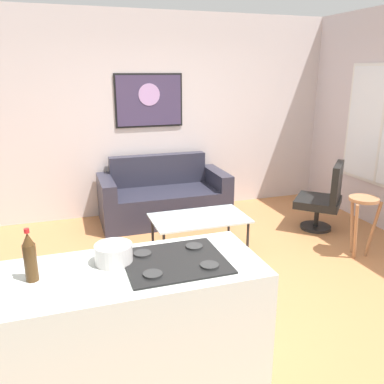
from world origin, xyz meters
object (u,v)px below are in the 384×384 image
at_px(couch, 164,199).
at_px(armchair, 324,198).
at_px(bar_stool, 362,212).
at_px(mixing_bowl, 114,254).
at_px(wall_painting, 149,100).
at_px(soda_bottle, 30,257).
at_px(coffee_table, 199,220).

height_order(couch, armchair, armchair).
bearing_deg(bar_stool, armchair, 83.37).
relative_size(mixing_bowl, wall_painting, 0.24).
distance_m(couch, armchair, 2.16).
relative_size(armchair, wall_painting, 0.94).
bearing_deg(couch, armchair, -29.00).
height_order(bar_stool, soda_bottle, soda_bottle).
bearing_deg(armchair, coffee_table, -175.69).
bearing_deg(wall_painting, soda_bottle, -112.79).
bearing_deg(wall_painting, couch, -79.78).
bearing_deg(mixing_bowl, bar_stool, 21.80).
distance_m(coffee_table, mixing_bowl, 2.23).
bearing_deg(armchair, couch, 151.00).
bearing_deg(mixing_bowl, armchair, 33.30).
bearing_deg(couch, mixing_bowl, -109.75).
height_order(soda_bottle, mixing_bowl, soda_bottle).
height_order(soda_bottle, wall_painting, wall_painting).
bearing_deg(couch, wall_painting, 100.22).
xyz_separation_m(couch, coffee_table, (0.11, -1.18, 0.10)).
distance_m(soda_bottle, wall_painting, 3.80).
relative_size(couch, coffee_table, 1.62).
bearing_deg(bar_stool, coffee_table, 158.43).
bearing_deg(couch, soda_bottle, -116.58).
relative_size(armchair, mixing_bowl, 4.01).
bearing_deg(soda_bottle, bar_stool, 20.11).
relative_size(bar_stool, mixing_bowl, 3.06).
bearing_deg(mixing_bowl, soda_bottle, -171.24).
bearing_deg(bar_stool, couch, 134.22).
height_order(armchair, soda_bottle, soda_bottle).
bearing_deg(coffee_table, mixing_bowl, -123.27).
xyz_separation_m(coffee_table, bar_stool, (1.67, -0.66, 0.13)).
bearing_deg(armchair, wall_painting, 143.43).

